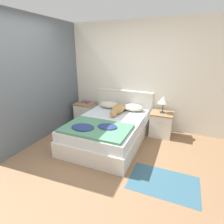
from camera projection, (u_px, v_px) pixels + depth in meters
name	position (u px, v px, depth m)	size (l,w,h in m)	color
ground_plane	(82.00, 168.00, 2.95)	(16.00, 16.00, 0.00)	#896647
wall_back	(125.00, 76.00, 4.38)	(9.00, 0.06, 2.55)	silver
wall_side_left	(50.00, 79.00, 3.96)	(0.06, 3.10, 2.55)	slate
bed	(108.00, 130.00, 3.76)	(1.40, 1.98, 0.50)	silver
headboard	(124.00, 107.00, 4.57)	(1.48, 0.06, 0.93)	silver
nightstand_left	(85.00, 113.00, 4.75)	(0.49, 0.46, 0.55)	silver
nightstand_right	(161.00, 124.00, 4.01)	(0.49, 0.46, 0.55)	silver
pillow_left	(110.00, 105.00, 4.42)	(0.53, 0.37, 0.15)	beige
pillow_right	(133.00, 107.00, 4.20)	(0.53, 0.37, 0.15)	beige
quilt	(96.00, 128.00, 3.20)	(1.23, 0.80, 0.08)	#4C8466
dog	(118.00, 109.00, 4.02)	(0.26, 0.79, 0.20)	tan
book_stack	(85.00, 102.00, 4.67)	(0.16, 0.22, 0.05)	gold
table_lamp	(164.00, 100.00, 3.84)	(0.24, 0.24, 0.38)	#2D2D33
rug	(163.00, 183.00, 2.61)	(1.01, 0.66, 0.00)	#335B70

